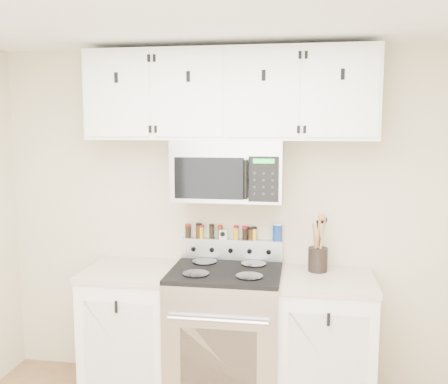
{
  "coord_description": "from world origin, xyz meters",
  "views": [
    {
      "loc": [
        0.51,
        -1.89,
        1.95
      ],
      "look_at": [
        -0.02,
        1.45,
        1.49
      ],
      "focal_mm": 40.0,
      "sensor_mm": 36.0,
      "label": 1
    }
  ],
  "objects_px": {
    "microwave": "(229,170)",
    "utensil_crock": "(318,257)",
    "salt_canister": "(277,232)",
    "range": "(226,333)"
  },
  "relations": [
    {
      "from": "microwave",
      "to": "utensil_crock",
      "type": "relative_size",
      "value": 1.93
    },
    {
      "from": "range",
      "to": "microwave",
      "type": "bearing_deg",
      "value": 89.77
    },
    {
      "from": "range",
      "to": "salt_canister",
      "type": "xyz_separation_m",
      "value": [
        0.34,
        0.28,
        0.68
      ]
    },
    {
      "from": "utensil_crock",
      "to": "microwave",
      "type": "bearing_deg",
      "value": -177.48
    },
    {
      "from": "microwave",
      "to": "utensil_crock",
      "type": "distance_m",
      "value": 0.88
    },
    {
      "from": "microwave",
      "to": "utensil_crock",
      "type": "xyz_separation_m",
      "value": [
        0.63,
        0.03,
        -0.61
      ]
    },
    {
      "from": "microwave",
      "to": "salt_canister",
      "type": "xyz_separation_m",
      "value": [
        0.34,
        0.16,
        -0.47
      ]
    },
    {
      "from": "microwave",
      "to": "salt_canister",
      "type": "relative_size",
      "value": 5.91
    },
    {
      "from": "microwave",
      "to": "range",
      "type": "bearing_deg",
      "value": -90.23
    },
    {
      "from": "utensil_crock",
      "to": "salt_canister",
      "type": "xyz_separation_m",
      "value": [
        -0.29,
        0.13,
        0.15
      ]
    }
  ]
}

